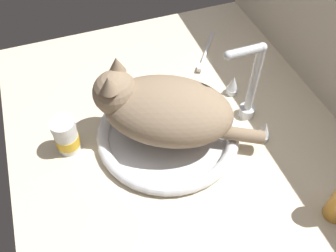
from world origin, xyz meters
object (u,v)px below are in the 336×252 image
sink_basin (168,133)px  toothbrush (206,52)px  faucet (249,91)px  pill_bottle (66,137)px  cat (159,108)px

sink_basin → toothbrush: sink_basin is taller
sink_basin → faucet: size_ratio=1.52×
sink_basin → faucet: 21.84cm
faucet → pill_bottle: 44.21cm
sink_basin → pill_bottle: pill_bottle is taller
cat → faucet: bearing=87.3°
toothbrush → pill_bottle: bearing=-64.4°
sink_basin → toothbrush: (-26.00, 21.37, -0.70)cm
faucet → cat: bearing=-92.7°
cat → toothbrush: bearing=137.1°
cat → toothbrush: (-24.95, 23.20, -9.27)cm
cat → pill_bottle: bearing=-99.7°
faucet → toothbrush: 27.24cm
sink_basin → faucet: (-0.00, 20.56, 7.38)cm
faucet → toothbrush: (-26.00, 0.81, -8.08)cm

